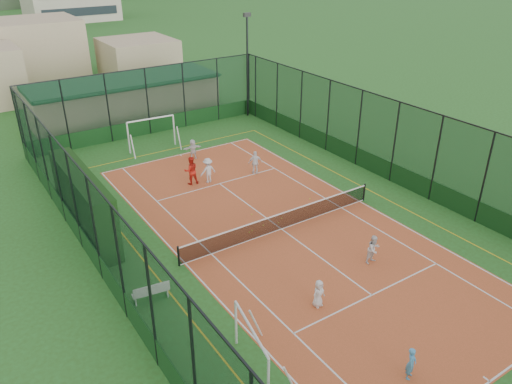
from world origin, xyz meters
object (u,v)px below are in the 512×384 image
futsal_goal_near (251,350)px  child_near_right (374,249)px  child_far_right (255,163)px  white_bench (151,291)px  futsal_goal_far (152,134)px  child_near_left (319,293)px  child_near_mid (411,363)px  child_far_left (208,170)px  clubhouse (125,98)px  child_far_back (193,149)px  coach (191,170)px  floodlight_ne (247,66)px

futsal_goal_near → child_near_right: 8.54m
futsal_goal_near → child_far_right: bearing=-22.9°
white_bench → futsal_goal_far: size_ratio=0.44×
child_near_left → child_near_mid: (0.19, -4.58, 0.02)m
child_near_left → child_near_mid: child_near_mid is taller
futsal_goal_near → child_far_left: futsal_goal_near is taller
clubhouse → child_near_left: 27.77m
child_near_mid → child_far_back: 21.19m
clubhouse → child_near_left: size_ratio=12.45×
child_near_mid → child_near_right: (3.88, 5.55, 0.07)m
futsal_goal_near → child_far_right: size_ratio=1.97×
clubhouse → white_bench: bearing=-108.3°
clubhouse → coach: (-1.40, -14.65, -0.68)m
child_near_right → child_far_right: bearing=81.9°
child_near_left → coach: coach is taller
child_far_right → child_near_mid: bearing=94.3°
child_near_left → child_near_right: 4.19m
clubhouse → child_far_right: clubhouse is taller
white_bench → child_far_back: bearing=64.6°
floodlight_ne → clubhouse: (-8.60, 5.40, -2.55)m
child_near_right → child_near_mid: bearing=-128.5°
clubhouse → white_bench: (-7.80, -23.55, -1.15)m
white_bench → futsal_goal_far: (6.72, 15.53, 0.68)m
futsal_goal_near → child_near_right: bearing=-62.9°
child_near_left → child_far_left: child_far_left is taller
coach → floodlight_ne: bearing=-125.3°
white_bench → clubhouse: bearing=80.1°
futsal_goal_near → child_near_right: (8.21, 2.36, -0.26)m
child_near_mid → child_far_left: bearing=56.8°
futsal_goal_near → child_near_mid: futsal_goal_near is taller
floodlight_ne → white_bench: floodlight_ne is taller
child_near_mid → child_far_left: child_far_left is taller
child_near_mid → child_far_right: 17.32m
clubhouse → futsal_goal_near: size_ratio=5.07×
child_near_left → child_far_left: bearing=73.7°
white_bench → futsal_goal_far: 16.93m
child_far_left → futsal_goal_near: bearing=65.2°
futsal_goal_near → coach: futsal_goal_near is taller
floodlight_ne → futsal_goal_far: 10.48m
child_near_right → coach: bearing=101.1°
clubhouse → coach: clubhouse is taller
futsal_goal_near → coach: bearing=-8.2°
futsal_goal_far → futsal_goal_near: bearing=-100.4°
futsal_goal_far → child_far_left: (0.64, -7.01, -0.32)m
child_near_right → coach: size_ratio=0.80×
child_near_mid → child_far_back: (2.60, 21.03, 0.06)m
floodlight_ne → clubhouse: size_ratio=0.54×
white_bench → child_far_back: size_ratio=1.11×
child_near_mid → child_far_right: size_ratio=0.82×
clubhouse → child_far_back: clubhouse is taller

